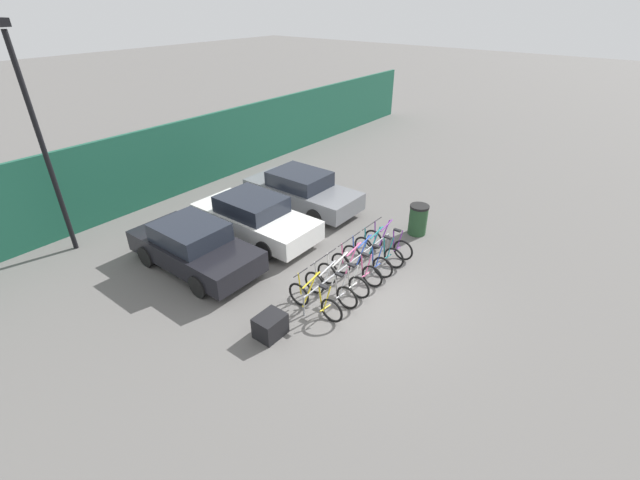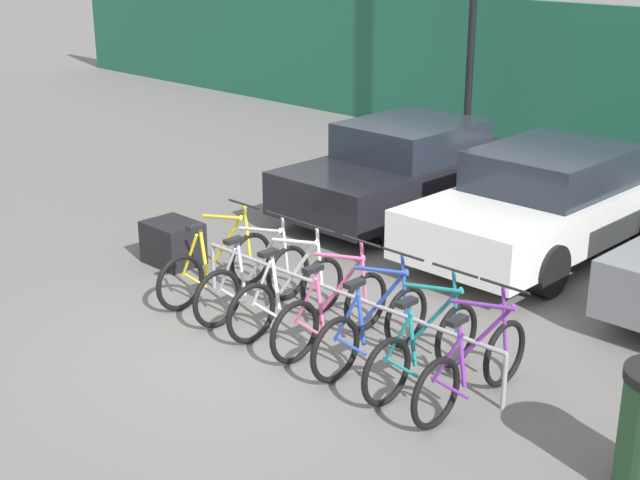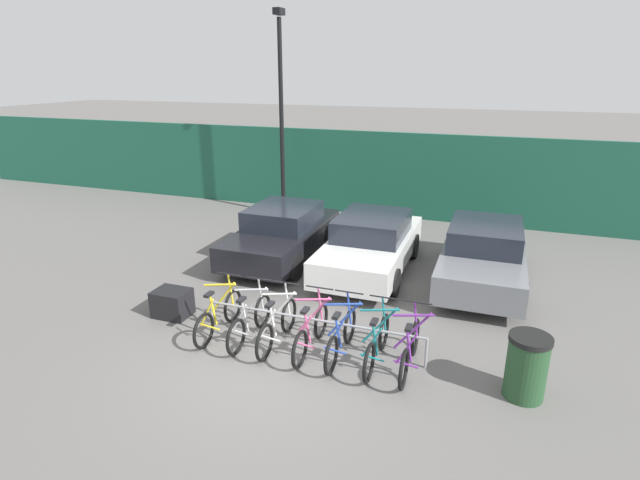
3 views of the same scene
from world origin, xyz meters
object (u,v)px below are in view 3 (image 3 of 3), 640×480
Objects in this scene: bicycle_silver at (250,321)px; trash_bin at (527,366)px; lamp_post at (281,106)px; bicycle_white at (277,326)px; car_black at (283,233)px; car_grey at (483,254)px; cargo_crate at (172,303)px; bicycle_blue at (341,337)px; bike_rack at (311,322)px; bicycle_purple at (410,350)px; bicycle_yellow at (219,315)px; bicycle_pink at (311,332)px; bicycle_teal at (377,344)px; car_white at (371,244)px.

bicycle_silver reaches higher than trash_bin.
lamp_post is at bearing 105.77° from bicycle_silver.
bicycle_white is 4.42m from car_black.
car_grey is (3.87, 4.24, 0.31)m from bicycle_silver.
cargo_crate is (-2.47, 0.31, -0.10)m from bicycle_white.
bicycle_blue is 4.75m from car_grey.
trash_bin reaches higher than bike_rack.
bicycle_silver is at bearing 178.71° from trash_bin.
lamp_post is 9.30× the size of cargo_crate.
bicycle_purple is 5.77m from car_black.
lamp_post reaches higher than trash_bin.
bike_rack is 1.80m from bicycle_yellow.
bicycle_pink and bicycle_blue have the same top height.
cargo_crate is at bearing 178.84° from bicycle_purple.
bicycle_teal reaches higher than trash_bin.
bicycle_purple is at bearing -4.74° from bike_rack.
car_grey reaches higher than trash_bin.
bicycle_teal is at bearing -56.78° from lamp_post.
bike_rack is 2.42× the size of bicycle_purple.
car_grey is (2.67, 4.24, 0.31)m from bicycle_pink.
car_white is (-0.51, 4.03, 0.31)m from bicycle_blue.
bicycle_pink is at bearing -3.81° from bicycle_silver.
bicycle_yellow is 8.88m from lamp_post.
bicycle_blue is at bearing 176.92° from bicycle_teal.
car_black is at bearing 78.24° from cargo_crate.
car_white is at bearing 98.95° from bicycle_blue.
bicycle_pink is 0.41× the size of car_black.
bicycle_teal is at bearing -3.81° from bicycle_silver.
bicycle_silver is at bearing -177.46° from bicycle_purple.
bicycle_white is 1.00× the size of bicycle_teal.
car_grey is 6.32× the size of cargo_crate.
car_white reaches higher than bike_rack.
bicycle_purple is 4.87m from cargo_crate.
trash_bin is at bearing -5.69° from bicycle_teal.
bicycle_silver is 0.39× the size of car_grey.
car_white is at bearing 69.06° from bicycle_silver.
lamp_post is at bearing 103.37° from bicycle_yellow.
bicycle_blue is at bearing -116.59° from car_grey.
bicycle_silver reaches higher than bike_rack.
bicycle_teal is 0.55m from bicycle_purple.
bicycle_yellow is 5.36m from trash_bin.
lamp_post is (-4.04, 7.97, 3.23)m from bicycle_pink.
bicycle_purple is 2.44× the size of cargo_crate.
car_black and car_white have the same top height.
car_grey reaches higher than cargo_crate.
bicycle_teal is 10.06m from lamp_post.
car_grey reaches higher than bike_rack.
bicycle_purple is (3.59, 0.00, 0.00)m from bicycle_yellow.
lamp_post is (-4.59, 7.97, 3.23)m from bicycle_blue.
lamp_post reaches higher than bicycle_purple.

